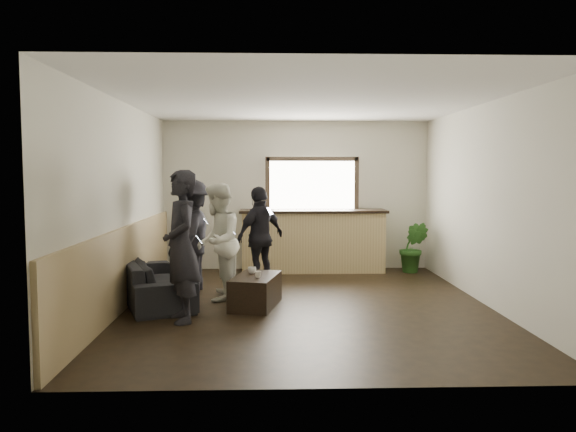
{
  "coord_description": "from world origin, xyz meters",
  "views": [
    {
      "loc": [
        -0.5,
        -7.63,
        1.84
      ],
      "look_at": [
        -0.24,
        0.4,
        1.21
      ],
      "focal_mm": 35.0,
      "sensor_mm": 36.0,
      "label": 1
    }
  ],
  "objects_px": {
    "coffee_table": "(256,291)",
    "person_a": "(181,246)",
    "cup_b": "(258,275)",
    "person_d": "(260,237)",
    "potted_plant": "(413,247)",
    "cup_a": "(252,270)",
    "person_c": "(192,235)",
    "person_b": "(217,242)",
    "bar_counter": "(313,237)",
    "sofa": "(154,280)"
  },
  "relations": [
    {
      "from": "person_a",
      "to": "person_b",
      "type": "bearing_deg",
      "value": 142.54
    },
    {
      "from": "coffee_table",
      "to": "person_a",
      "type": "xyz_separation_m",
      "value": [
        -0.89,
        -0.73,
        0.72
      ]
    },
    {
      "from": "person_d",
      "to": "cup_a",
      "type": "bearing_deg",
      "value": 40.84
    },
    {
      "from": "coffee_table",
      "to": "potted_plant",
      "type": "distance_m",
      "value": 3.81
    },
    {
      "from": "person_b",
      "to": "person_c",
      "type": "height_order",
      "value": "person_c"
    },
    {
      "from": "sofa",
      "to": "person_a",
      "type": "bearing_deg",
      "value": -173.39
    },
    {
      "from": "person_a",
      "to": "person_b",
      "type": "height_order",
      "value": "person_a"
    },
    {
      "from": "cup_b",
      "to": "potted_plant",
      "type": "distance_m",
      "value": 3.87
    },
    {
      "from": "cup_a",
      "to": "person_b",
      "type": "bearing_deg",
      "value": 150.21
    },
    {
      "from": "coffee_table",
      "to": "person_d",
      "type": "bearing_deg",
      "value": 88.17
    },
    {
      "from": "sofa",
      "to": "person_c",
      "type": "bearing_deg",
      "value": -54.31
    },
    {
      "from": "cup_b",
      "to": "person_d",
      "type": "xyz_separation_m",
      "value": [
        0.01,
        1.53,
        0.34
      ]
    },
    {
      "from": "sofa",
      "to": "coffee_table",
      "type": "bearing_deg",
      "value": -124.44
    },
    {
      "from": "cup_b",
      "to": "person_b",
      "type": "xyz_separation_m",
      "value": [
        -0.59,
        0.6,
        0.37
      ]
    },
    {
      "from": "cup_b",
      "to": "potted_plant",
      "type": "relative_size",
      "value": 0.1
    },
    {
      "from": "potted_plant",
      "to": "cup_b",
      "type": "bearing_deg",
      "value": -136.18
    },
    {
      "from": "coffee_table",
      "to": "person_d",
      "type": "relative_size",
      "value": 0.6
    },
    {
      "from": "cup_a",
      "to": "person_c",
      "type": "height_order",
      "value": "person_c"
    },
    {
      "from": "cup_a",
      "to": "person_c",
      "type": "relative_size",
      "value": 0.07
    },
    {
      "from": "person_d",
      "to": "sofa",
      "type": "bearing_deg",
      "value": -9.96
    },
    {
      "from": "coffee_table",
      "to": "person_c",
      "type": "height_order",
      "value": "person_c"
    },
    {
      "from": "cup_a",
      "to": "person_b",
      "type": "relative_size",
      "value": 0.07
    },
    {
      "from": "cup_b",
      "to": "potted_plant",
      "type": "bearing_deg",
      "value": 43.82
    },
    {
      "from": "person_b",
      "to": "person_d",
      "type": "bearing_deg",
      "value": 151.02
    },
    {
      "from": "sofa",
      "to": "cup_b",
      "type": "xyz_separation_m",
      "value": [
        1.49,
        -0.49,
        0.17
      ]
    },
    {
      "from": "person_a",
      "to": "potted_plant",
      "type": "bearing_deg",
      "value": 109.59
    },
    {
      "from": "cup_b",
      "to": "sofa",
      "type": "bearing_deg",
      "value": 161.66
    },
    {
      "from": "bar_counter",
      "to": "sofa",
      "type": "bearing_deg",
      "value": -135.73
    },
    {
      "from": "sofa",
      "to": "potted_plant",
      "type": "relative_size",
      "value": 2.22
    },
    {
      "from": "cup_a",
      "to": "person_a",
      "type": "height_order",
      "value": "person_a"
    },
    {
      "from": "sofa",
      "to": "person_c",
      "type": "relative_size",
      "value": 1.19
    },
    {
      "from": "cup_b",
      "to": "person_d",
      "type": "distance_m",
      "value": 1.57
    },
    {
      "from": "cup_a",
      "to": "person_b",
      "type": "height_order",
      "value": "person_b"
    },
    {
      "from": "person_d",
      "to": "cup_b",
      "type": "bearing_deg",
      "value": 45.1
    },
    {
      "from": "person_b",
      "to": "person_c",
      "type": "bearing_deg",
      "value": -138.77
    },
    {
      "from": "potted_plant",
      "to": "person_b",
      "type": "distance_m",
      "value": 4.0
    },
    {
      "from": "cup_b",
      "to": "person_b",
      "type": "height_order",
      "value": "person_b"
    },
    {
      "from": "coffee_table",
      "to": "person_a",
      "type": "bearing_deg",
      "value": -140.61
    },
    {
      "from": "cup_a",
      "to": "person_b",
      "type": "distance_m",
      "value": 0.69
    },
    {
      "from": "person_a",
      "to": "person_d",
      "type": "xyz_separation_m",
      "value": [
        0.93,
        2.11,
        -0.13
      ]
    },
    {
      "from": "coffee_table",
      "to": "person_d",
      "type": "height_order",
      "value": "person_d"
    },
    {
      "from": "person_a",
      "to": "cup_a",
      "type": "bearing_deg",
      "value": 115.11
    },
    {
      "from": "sofa",
      "to": "cup_b",
      "type": "bearing_deg",
      "value": -129.34
    },
    {
      "from": "sofa",
      "to": "person_c",
      "type": "distance_m",
      "value": 1.0
    },
    {
      "from": "potted_plant",
      "to": "person_c",
      "type": "height_order",
      "value": "person_c"
    },
    {
      "from": "cup_a",
      "to": "potted_plant",
      "type": "bearing_deg",
      "value": 39.47
    },
    {
      "from": "sofa",
      "to": "person_c",
      "type": "xyz_separation_m",
      "value": [
        0.45,
        0.68,
        0.57
      ]
    },
    {
      "from": "potted_plant",
      "to": "person_a",
      "type": "bearing_deg",
      "value": -138.73
    },
    {
      "from": "bar_counter",
      "to": "person_a",
      "type": "height_order",
      "value": "bar_counter"
    },
    {
      "from": "person_c",
      "to": "bar_counter",
      "type": "bearing_deg",
      "value": 136.55
    }
  ]
}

